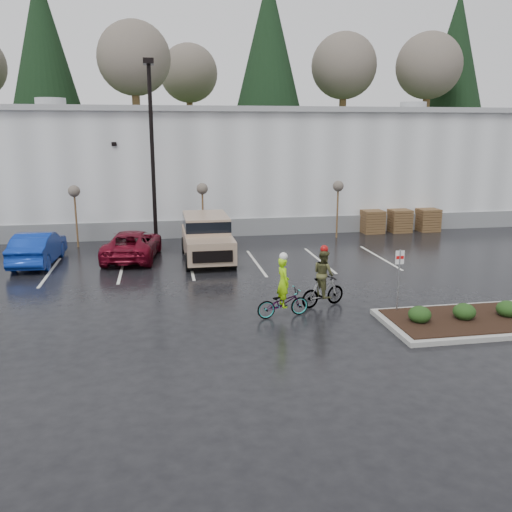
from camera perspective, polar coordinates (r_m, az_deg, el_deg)
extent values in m
plane|color=black|center=(17.19, 3.14, -7.16)|extent=(120.00, 120.00, 0.00)
cube|color=silver|center=(37.93, -4.53, 9.46)|extent=(60.00, 15.00, 7.00)
cube|color=slate|center=(30.84, -3.02, 2.99)|extent=(60.00, 0.12, 1.00)
cube|color=#999B9E|center=(37.87, -4.63, 14.83)|extent=(60.50, 15.50, 0.30)
cube|color=#253B18|center=(60.85, -6.74, 10.36)|extent=(80.00, 25.00, 6.00)
cylinder|color=black|center=(27.71, -10.83, 9.95)|extent=(0.20, 0.20, 9.00)
cube|color=black|center=(27.84, -11.26, 19.43)|extent=(0.50, 1.00, 0.25)
cylinder|color=#513C20|center=(29.34, -18.39, 3.58)|extent=(0.10, 0.10, 2.80)
sphere|color=#544A43|center=(29.14, -18.61, 6.49)|extent=(0.60, 0.60, 0.60)
cylinder|color=#513C20|center=(29.12, -5.61, 4.13)|extent=(0.10, 0.10, 2.80)
sphere|color=#544A43|center=(28.92, -5.68, 7.06)|extent=(0.60, 0.60, 0.60)
cylinder|color=#513C20|center=(30.63, 8.55, 4.50)|extent=(0.10, 0.10, 2.80)
sphere|color=#544A43|center=(30.44, 8.65, 7.29)|extent=(0.60, 0.60, 0.60)
cube|color=#513C20|center=(32.54, 12.13, 3.56)|extent=(1.20, 1.20, 1.35)
cube|color=#513C20|center=(33.21, 14.85, 3.61)|extent=(1.20, 1.20, 1.35)
cube|color=#513C20|center=(34.01, 17.61, 3.65)|extent=(1.20, 1.20, 1.35)
cube|color=gray|center=(19.13, 24.87, -6.04)|extent=(8.00, 3.00, 0.15)
cube|color=black|center=(19.10, 24.90, -5.77)|extent=(7.60, 2.60, 0.04)
ellipsoid|color=#183211|center=(17.51, 16.85, -5.92)|extent=(0.70, 0.70, 0.52)
ellipsoid|color=#183211|center=(18.22, 21.08, -5.49)|extent=(0.70, 0.70, 0.52)
ellipsoid|color=#183211|center=(19.03, 24.97, -5.07)|extent=(0.70, 0.70, 0.52)
cylinder|color=gray|center=(18.24, 14.75, -2.74)|extent=(0.05, 0.05, 2.20)
cube|color=white|center=(18.03, 14.90, -0.14)|extent=(0.30, 0.02, 0.45)
cube|color=red|center=(18.02, 14.92, -0.15)|extent=(0.26, 0.02, 0.10)
imported|color=#0E2E9A|center=(26.37, -21.97, 0.81)|extent=(1.85, 4.61, 1.49)
imported|color=maroon|center=(26.10, -12.87, 1.18)|extent=(2.89, 5.15, 1.36)
imported|color=#3F3F44|center=(17.69, 2.85, -4.96)|extent=(1.85, 0.91, 0.93)
imported|color=#8FD90C|center=(17.48, 2.88, -2.78)|extent=(0.49, 0.65, 1.63)
sphere|color=silver|center=(17.27, 2.91, -0.06)|extent=(0.27, 0.27, 0.27)
imported|color=#3F3F44|center=(18.82, 7.06, -3.75)|extent=(1.73, 1.00, 1.04)
imported|color=#474826|center=(18.64, 7.12, -1.84)|extent=(0.67, 0.89, 1.64)
sphere|color=#990C0C|center=(18.43, 7.20, 0.73)|extent=(0.27, 0.27, 0.27)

